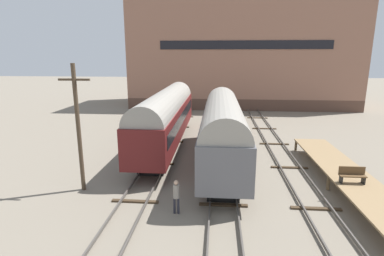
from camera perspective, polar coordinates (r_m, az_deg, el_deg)
The scene contains 11 objects.
ground_plane at distance 19.43m, azimuth 5.82°, elevation -10.36°, with size 200.00×200.00×0.00m, color slate.
track_left at distance 19.86m, azimuth -8.48°, elevation -9.45°, with size 2.60×60.00×0.26m.
track_middle at distance 19.37m, azimuth 5.83°, elevation -9.98°, with size 2.60×60.00×0.26m.
track_right at distance 20.08m, azimuth 20.01°, elevation -9.90°, with size 2.60×60.00×0.26m.
train_car_maroon at distance 26.38m, azimuth -4.87°, elevation 2.56°, with size 2.88×17.94×5.01m.
train_car_grey at distance 21.91m, azimuth 5.86°, elevation 0.21°, with size 2.98×15.35×5.00m.
station_platform at distance 20.24m, azimuth 27.67°, elevation -8.04°, with size 2.54×15.69×1.02m.
bench at distance 18.86m, azimuth 28.21°, elevation -7.79°, with size 1.40×0.40×0.91m.
person_worker at distance 15.46m, azimuth -3.02°, elevation -12.36°, with size 0.32×0.32×1.81m.
utility_pole at distance 18.38m, azimuth -20.84°, elevation 0.23°, with size 1.80×0.24×7.48m.
warehouse_building at distance 50.68m, azimuth 9.36°, elevation 14.12°, with size 34.42×13.08×17.14m.
Camera 1 is at (-0.45, -17.78, 7.82)m, focal length 28.00 mm.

